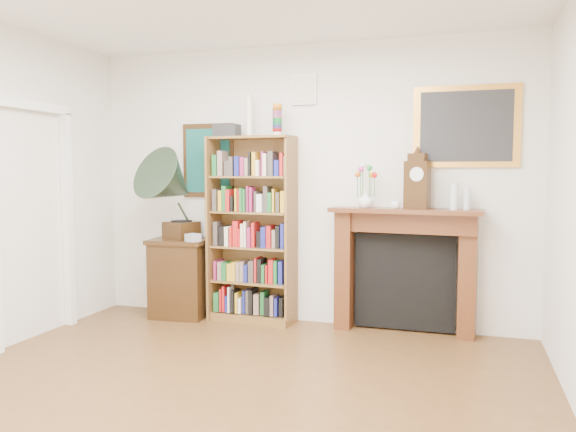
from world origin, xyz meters
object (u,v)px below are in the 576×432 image
Objects in this scene: mantel_clock at (417,182)px; side_cabinet at (180,278)px; cd_stack at (193,238)px; flower_vase at (366,200)px; bookshelf at (252,219)px; teacup at (396,205)px; bottle_left at (454,197)px; bottle_right at (467,199)px; fireplace at (405,259)px; gramophone at (173,188)px.

side_cabinet is at bearing -162.43° from mantel_clock.
flower_vase reaches higher than cd_stack.
side_cabinet is 1.62× the size of mantel_clock.
side_cabinet is 0.53m from cd_stack.
side_cabinet is (-0.79, -0.06, -0.64)m from bookshelf.
bottle_left reaches higher than teacup.
bottle_left is at bearing -159.95° from bottle_right.
mantel_clock is at bearing 5.70° from cd_stack.
cd_stack is (-2.08, -0.28, 0.16)m from fireplace.
side_cabinet is 2.90m from bottle_left.
side_cabinet is at bearing -178.02° from bottle_right.
bottle_right is (0.91, 0.04, 0.02)m from flower_vase.
cd_stack is at bearing 8.52° from gramophone.
mantel_clock reaches higher than fireplace.
cd_stack is (0.23, -0.14, 0.45)m from side_cabinet.
bottle_left is 1.20× the size of bottle_right.
mantel_clock is (0.11, -0.06, 0.73)m from fireplace.
gramophone reaches higher than fireplace.
bottle_left is (0.33, -0.02, -0.13)m from mantel_clock.
bookshelf is at bearing -179.06° from bottle_right.
cd_stack is (0.24, -0.04, -0.50)m from gramophone.
flower_vase is at bearing 6.91° from cd_stack.
fireplace is 7.16× the size of bottle_right.
flower_vase is 0.80× the size of bottle_right.
bookshelf is 1.46m from teacup.
fireplace is 8.99× the size of flower_vase.
bookshelf reaches higher than bottle_right.
cd_stack is at bearing -36.12° from side_cabinet.
mantel_clock is 2.56× the size of bottle_right.
cd_stack is at bearing -154.71° from bookshelf.
bottle_right is at bearing 19.03° from mantel_clock.
fireplace reaches higher than side_cabinet.
cd_stack is at bearing -158.48° from mantel_clock.
side_cabinet is 0.96m from gramophone.
gramophone is 10.99× the size of teacup.
teacup is at bearing 5.09° from cd_stack.
cd_stack is 0.50× the size of bottle_left.
teacup is at bearing 22.21° from gramophone.
gramophone is 1.87× the size of mantel_clock.
bookshelf is at bearing 178.77° from teacup.
mantel_clock is at bearing -2.53° from side_cabinet.
fireplace is 2.43m from gramophone.
teacup is (1.45, -0.03, 0.17)m from bookshelf.
side_cabinet is 0.87× the size of gramophone.
bookshelf is 1.52× the size of fireplace.
bottle_left is at bearing 4.61° from cd_stack.
bottle_left is at bearing 4.43° from bookshelf.
cd_stack is 0.23× the size of mantel_clock.
gramophone reaches higher than cd_stack.
bookshelf is 10.87× the size of bottle_right.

